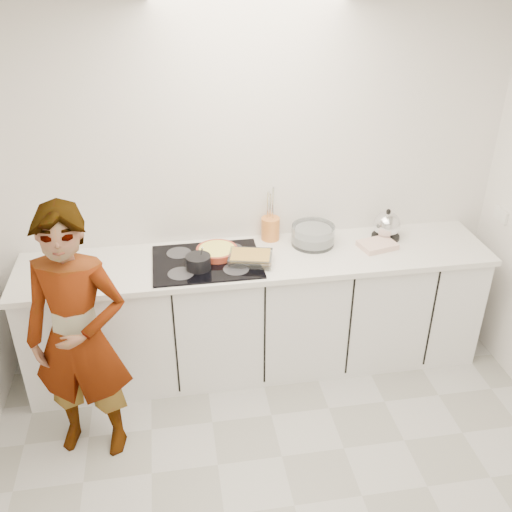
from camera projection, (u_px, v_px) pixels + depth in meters
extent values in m
cube|color=#B5B5B3|center=(294.00, 506.00, 3.23)|extent=(3.60, 3.20, 0.00)
cube|color=white|center=(319.00, 10.00, 1.96)|extent=(3.60, 3.20, 0.00)
cube|color=white|center=(250.00, 186.00, 3.98)|extent=(3.60, 0.00, 2.60)
cube|color=white|center=(501.00, 215.00, 4.11)|extent=(0.02, 0.15, 0.09)
cube|color=white|center=(258.00, 314.00, 4.12)|extent=(3.20, 0.58, 0.87)
cube|color=white|center=(258.00, 260.00, 3.90)|extent=(3.24, 0.64, 0.04)
cube|color=black|center=(207.00, 262.00, 3.82)|extent=(0.72, 0.54, 0.01)
cylinder|color=#A93D26|center=(217.00, 251.00, 3.89)|extent=(0.32, 0.32, 0.05)
cylinder|color=#FDF361|center=(217.00, 249.00, 3.88)|extent=(0.28, 0.28, 0.01)
cylinder|color=black|center=(198.00, 262.00, 3.71)|extent=(0.19, 0.19, 0.09)
cylinder|color=silver|center=(201.00, 255.00, 3.71)|extent=(0.04, 0.06, 0.14)
cube|color=silver|center=(251.00, 258.00, 3.80)|extent=(0.33, 0.27, 0.05)
cube|color=gold|center=(251.00, 255.00, 3.79)|extent=(0.29, 0.24, 0.02)
cylinder|color=silver|center=(313.00, 235.00, 4.02)|extent=(0.39, 0.39, 0.14)
cylinder|color=white|center=(313.00, 238.00, 4.03)|extent=(0.33, 0.33, 0.07)
cube|color=white|center=(377.00, 245.00, 4.00)|extent=(0.28, 0.23, 0.04)
cylinder|color=black|center=(385.00, 237.00, 4.13)|extent=(0.24, 0.24, 0.02)
sphere|color=silver|center=(387.00, 225.00, 4.09)|extent=(0.23, 0.23, 0.19)
sphere|color=black|center=(389.00, 211.00, 4.04)|extent=(0.04, 0.04, 0.03)
cylinder|color=orange|center=(270.00, 228.00, 4.09)|extent=(0.16, 0.16, 0.17)
imported|color=white|center=(79.00, 338.00, 3.25)|extent=(0.67, 0.52, 1.64)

